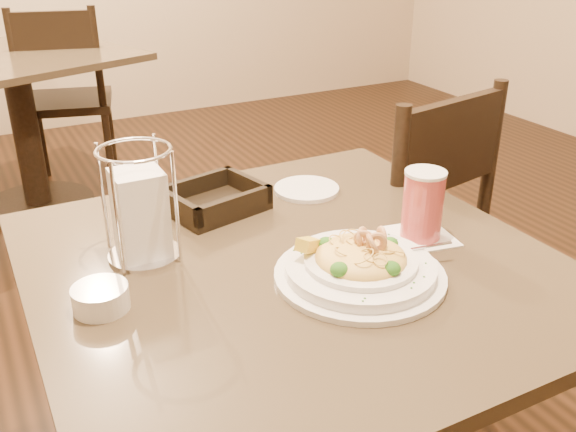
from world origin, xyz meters
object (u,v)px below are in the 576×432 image
bread_basket (215,201)px  side_plate (307,189)px  butter_ramekin (101,298)px  background_table (21,106)px  main_table (293,365)px  drink_glass (423,205)px  napkin_caddy (140,211)px  dining_chair_far (65,95)px  dining_chair_near (400,237)px  pasta_bowl (360,265)px

bread_basket → side_plate: bread_basket is taller
side_plate → butter_ramekin: butter_ramekin is taller
background_table → side_plate: bearing=-78.4°
main_table → background_table: same height
drink_glass → butter_ramekin: drink_glass is taller
drink_glass → butter_ramekin: size_ratio=1.57×
background_table → napkin_caddy: size_ratio=5.50×
dining_chair_far → butter_ramekin: bearing=96.5°
drink_glass → butter_ramekin: bearing=176.4°
background_table → bread_basket: bearing=-84.7°
drink_glass → side_plate: drink_glass is taller
background_table → dining_chair_near: bearing=-67.8°
pasta_bowl → side_plate: (0.11, 0.37, -0.02)m
dining_chair_far → side_plate: bearing=109.5°
background_table → butter_ramekin: bearing=-93.0°
main_table → drink_glass: (0.26, -0.03, 0.30)m
pasta_bowl → background_table: bearing=97.3°
side_plate → butter_ramekin: (-0.52, -0.26, 0.01)m
bread_basket → napkin_caddy: napkin_caddy is taller
main_table → side_plate: side_plate is taller
main_table → butter_ramekin: size_ratio=10.12×
side_plate → butter_ramekin: size_ratio=1.64×
dining_chair_near → bread_basket: dining_chair_near is taller
napkin_caddy → butter_ramekin: 0.19m
dining_chair_near → dining_chair_far: same height
dining_chair_near → napkin_caddy: (-0.76, -0.22, 0.33)m
main_table → pasta_bowl: size_ratio=2.78×
background_table → drink_glass: size_ratio=8.25×
bread_basket → butter_ramekin: bearing=-138.4°
butter_ramekin → bread_basket: bearing=41.6°
main_table → drink_glass: size_ratio=6.47×
dining_chair_near → bread_basket: 0.64m
pasta_bowl → side_plate: 0.39m
bread_basket → side_plate: 0.22m
main_table → dining_chair_far: size_ratio=0.97×
dining_chair_near → drink_glass: bearing=44.2°
pasta_bowl → side_plate: pasta_bowl is taller
drink_glass → side_plate: 0.32m
napkin_caddy → drink_glass: bearing=-19.6°
dining_chair_far → drink_glass: size_ratio=6.68×
background_table → butter_ramekin: size_ratio=12.92×
drink_glass → napkin_caddy: napkin_caddy is taller
dining_chair_far → dining_chair_near: bearing=119.6°
dining_chair_near → bread_basket: size_ratio=4.24×
napkin_caddy → side_plate: 0.43m
drink_glass → bread_basket: (-0.30, 0.30, -0.05)m
drink_glass → bread_basket: drink_glass is taller
dining_chair_near → pasta_bowl: 0.71m
background_table → bread_basket: 1.97m
pasta_bowl → bread_basket: bearing=106.8°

